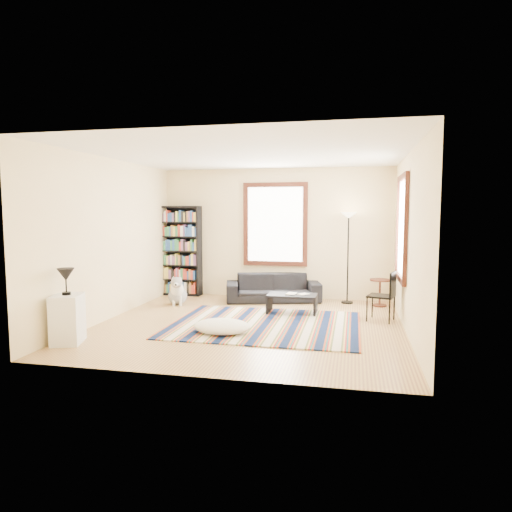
% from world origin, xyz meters
% --- Properties ---
extents(floor, '(5.00, 5.00, 0.10)m').
position_xyz_m(floor, '(0.00, 0.00, -0.05)').
color(floor, tan).
rests_on(floor, ground).
extents(ceiling, '(5.00, 5.00, 0.10)m').
position_xyz_m(ceiling, '(0.00, 0.00, 2.85)').
color(ceiling, white).
rests_on(ceiling, floor).
extents(wall_back, '(5.00, 0.10, 2.80)m').
position_xyz_m(wall_back, '(0.00, 2.55, 1.40)').
color(wall_back, '#F7E2A6').
rests_on(wall_back, floor).
extents(wall_front, '(5.00, 0.10, 2.80)m').
position_xyz_m(wall_front, '(0.00, -2.55, 1.40)').
color(wall_front, '#F7E2A6').
rests_on(wall_front, floor).
extents(wall_left, '(0.10, 5.00, 2.80)m').
position_xyz_m(wall_left, '(-2.55, 0.00, 1.40)').
color(wall_left, '#F7E2A6').
rests_on(wall_left, floor).
extents(wall_right, '(0.10, 5.00, 2.80)m').
position_xyz_m(wall_right, '(2.55, 0.00, 1.40)').
color(wall_right, '#F7E2A6').
rests_on(wall_right, floor).
extents(window_back, '(1.20, 0.06, 1.60)m').
position_xyz_m(window_back, '(0.00, 2.47, 1.60)').
color(window_back, white).
rests_on(window_back, wall_back).
extents(window_right, '(0.06, 1.20, 1.60)m').
position_xyz_m(window_right, '(2.47, 0.80, 1.60)').
color(window_right, white).
rests_on(window_right, wall_right).
extents(rug, '(3.08, 2.46, 0.02)m').
position_xyz_m(rug, '(0.26, -0.01, 0.01)').
color(rug, '#0C193C').
rests_on(rug, floor).
extents(sofa, '(1.24, 2.08, 0.57)m').
position_xyz_m(sofa, '(0.04, 2.05, 0.29)').
color(sofa, black).
rests_on(sofa, floor).
extents(bookshelf, '(0.90, 0.30, 2.00)m').
position_xyz_m(bookshelf, '(-2.11, 2.32, 1.00)').
color(bookshelf, black).
rests_on(bookshelf, floor).
extents(coffee_table, '(1.03, 0.82, 0.36)m').
position_xyz_m(coffee_table, '(0.58, 0.96, 0.18)').
color(coffee_table, black).
rests_on(coffee_table, floor).
extents(book_a, '(0.20, 0.25, 0.02)m').
position_xyz_m(book_a, '(0.48, 0.96, 0.37)').
color(book_a, beige).
rests_on(book_a, coffee_table).
extents(book_b, '(0.24, 0.25, 0.02)m').
position_xyz_m(book_b, '(0.73, 1.01, 0.37)').
color(book_b, beige).
rests_on(book_b, coffee_table).
extents(floor_cushion, '(1.08, 0.97, 0.22)m').
position_xyz_m(floor_cushion, '(-0.29, -0.65, 0.11)').
color(floor_cushion, silver).
rests_on(floor_cushion, floor).
extents(floor_lamp, '(0.32, 0.32, 1.86)m').
position_xyz_m(floor_lamp, '(1.56, 2.15, 0.93)').
color(floor_lamp, black).
rests_on(floor_lamp, floor).
extents(side_table, '(0.49, 0.49, 0.54)m').
position_xyz_m(side_table, '(2.20, 1.98, 0.27)').
color(side_table, '#4A2012').
rests_on(side_table, floor).
extents(folding_chair, '(0.52, 0.50, 0.86)m').
position_xyz_m(folding_chair, '(2.15, 0.72, 0.43)').
color(folding_chair, black).
rests_on(folding_chair, floor).
extents(white_cabinet, '(0.52, 0.59, 0.70)m').
position_xyz_m(white_cabinet, '(-2.30, -1.61, 0.35)').
color(white_cabinet, white).
rests_on(white_cabinet, floor).
extents(table_lamp, '(0.30, 0.30, 0.38)m').
position_xyz_m(table_lamp, '(-2.30, -1.61, 0.89)').
color(table_lamp, black).
rests_on(table_lamp, white_cabinet).
extents(dog, '(0.56, 0.67, 0.58)m').
position_xyz_m(dog, '(-1.80, 1.31, 0.29)').
color(dog, '#A9A9A9').
rests_on(dog, floor).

